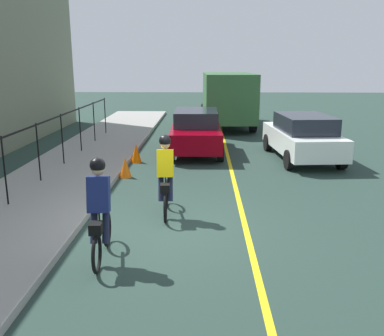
{
  "coord_description": "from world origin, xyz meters",
  "views": [
    {
      "loc": [
        -8.26,
        -0.72,
        3.36
      ],
      "look_at": [
        1.17,
        -0.45,
        1.0
      ],
      "focal_mm": 39.98,
      "sensor_mm": 36.0,
      "label": 1
    }
  ],
  "objects_px": {
    "patrol_sedan": "(303,136)",
    "box_truck_background": "(227,97)",
    "cyclist_lead": "(165,176)",
    "traffic_cone_far": "(125,167)",
    "traffic_cone_near": "(136,153)",
    "parked_sedan_rear": "(196,131)",
    "cyclist_follow": "(100,210)"
  },
  "relations": [
    {
      "from": "traffic_cone_near",
      "to": "patrol_sedan",
      "type": "bearing_deg",
      "value": -83.85
    },
    {
      "from": "box_truck_background",
      "to": "traffic_cone_far",
      "type": "distance_m",
      "value": 10.94
    },
    {
      "from": "parked_sedan_rear",
      "to": "traffic_cone_far",
      "type": "height_order",
      "value": "parked_sedan_rear"
    },
    {
      "from": "patrol_sedan",
      "to": "box_truck_background",
      "type": "relative_size",
      "value": 0.67
    },
    {
      "from": "box_truck_background",
      "to": "traffic_cone_far",
      "type": "height_order",
      "value": "box_truck_background"
    },
    {
      "from": "traffic_cone_far",
      "to": "traffic_cone_near",
      "type": "bearing_deg",
      "value": -0.59
    },
    {
      "from": "traffic_cone_far",
      "to": "box_truck_background",
      "type": "bearing_deg",
      "value": -18.91
    },
    {
      "from": "traffic_cone_far",
      "to": "cyclist_lead",
      "type": "bearing_deg",
      "value": -155.0
    },
    {
      "from": "patrol_sedan",
      "to": "traffic_cone_far",
      "type": "xyz_separation_m",
      "value": [
        -2.57,
        5.77,
        -0.52
      ]
    },
    {
      "from": "patrol_sedan",
      "to": "traffic_cone_near",
      "type": "xyz_separation_m",
      "value": [
        -0.62,
        5.75,
        -0.5
      ]
    },
    {
      "from": "box_truck_background",
      "to": "traffic_cone_near",
      "type": "height_order",
      "value": "box_truck_background"
    },
    {
      "from": "cyclist_follow",
      "to": "box_truck_background",
      "type": "bearing_deg",
      "value": -14.05
    },
    {
      "from": "cyclist_follow",
      "to": "traffic_cone_far",
      "type": "bearing_deg",
      "value": 2.54
    },
    {
      "from": "patrol_sedan",
      "to": "box_truck_background",
      "type": "bearing_deg",
      "value": 11.41
    },
    {
      "from": "cyclist_lead",
      "to": "parked_sedan_rear",
      "type": "height_order",
      "value": "cyclist_lead"
    },
    {
      "from": "parked_sedan_rear",
      "to": "traffic_cone_far",
      "type": "distance_m",
      "value": 4.25
    },
    {
      "from": "cyclist_lead",
      "to": "traffic_cone_far",
      "type": "distance_m",
      "value": 3.57
    },
    {
      "from": "cyclist_lead",
      "to": "cyclist_follow",
      "type": "xyz_separation_m",
      "value": [
        -2.27,
        0.92,
        0.0
      ]
    },
    {
      "from": "parked_sedan_rear",
      "to": "traffic_cone_near",
      "type": "distance_m",
      "value": 2.71
    },
    {
      "from": "cyclist_lead",
      "to": "traffic_cone_near",
      "type": "relative_size",
      "value": 2.82
    },
    {
      "from": "cyclist_lead",
      "to": "traffic_cone_near",
      "type": "xyz_separation_m",
      "value": [
        5.14,
        1.47,
        -0.59
      ]
    },
    {
      "from": "patrol_sedan",
      "to": "traffic_cone_far",
      "type": "relative_size",
      "value": 7.44
    },
    {
      "from": "cyclist_lead",
      "to": "patrol_sedan",
      "type": "xyz_separation_m",
      "value": [
        5.76,
        -4.29,
        -0.09
      ]
    },
    {
      "from": "cyclist_follow",
      "to": "parked_sedan_rear",
      "type": "xyz_separation_m",
      "value": [
        9.15,
        -1.46,
        -0.09
      ]
    },
    {
      "from": "cyclist_lead",
      "to": "patrol_sedan",
      "type": "bearing_deg",
      "value": -40.09
    },
    {
      "from": "cyclist_lead",
      "to": "traffic_cone_far",
      "type": "height_order",
      "value": "cyclist_lead"
    },
    {
      "from": "cyclist_lead",
      "to": "box_truck_background",
      "type": "distance_m",
      "value": 13.63
    },
    {
      "from": "cyclist_lead",
      "to": "patrol_sedan",
      "type": "relative_size",
      "value": 0.4
    },
    {
      "from": "traffic_cone_near",
      "to": "cyclist_lead",
      "type": "bearing_deg",
      "value": -164.08
    },
    {
      "from": "cyclist_follow",
      "to": "traffic_cone_far",
      "type": "height_order",
      "value": "cyclist_follow"
    },
    {
      "from": "cyclist_lead",
      "to": "box_truck_background",
      "type": "relative_size",
      "value": 0.27
    },
    {
      "from": "cyclist_follow",
      "to": "patrol_sedan",
      "type": "distance_m",
      "value": 9.56
    }
  ]
}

